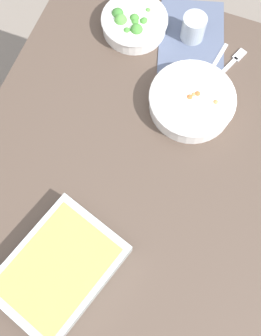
{
  "coord_description": "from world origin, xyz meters",
  "views": [
    {
      "loc": [
        -0.35,
        -0.13,
        1.78
      ],
      "look_at": [
        0.0,
        0.0,
        0.74
      ],
      "focal_mm": 43.2,
      "sensor_mm": 36.0,
      "label": 1
    }
  ],
  "objects_px": {
    "spoon_by_stew": "(210,72)",
    "broccoli_bowl": "(134,23)",
    "stew_bowl": "(192,101)",
    "baking_dish": "(59,269)",
    "drink_cup": "(193,29)",
    "fork_on_table": "(229,66)"
  },
  "relations": [
    {
      "from": "broccoli_bowl",
      "to": "drink_cup",
      "type": "bearing_deg",
      "value": -78.77
    },
    {
      "from": "broccoli_bowl",
      "to": "baking_dish",
      "type": "bearing_deg",
      "value": -173.32
    },
    {
      "from": "stew_bowl",
      "to": "spoon_by_stew",
      "type": "height_order",
      "value": "stew_bowl"
    },
    {
      "from": "stew_bowl",
      "to": "baking_dish",
      "type": "bearing_deg",
      "value": 164.0
    },
    {
      "from": "baking_dish",
      "to": "fork_on_table",
      "type": "xyz_separation_m",
      "value": [
        0.73,
        -0.23,
        -0.03
      ]
    },
    {
      "from": "spoon_by_stew",
      "to": "broccoli_bowl",
      "type": "bearing_deg",
      "value": 76.24
    },
    {
      "from": "stew_bowl",
      "to": "fork_on_table",
      "type": "xyz_separation_m",
      "value": [
        0.17,
        -0.07,
        -0.03
      ]
    },
    {
      "from": "spoon_by_stew",
      "to": "drink_cup",
      "type": "bearing_deg",
      "value": 42.09
    },
    {
      "from": "broccoli_bowl",
      "to": "baking_dish",
      "type": "relative_size",
      "value": 0.58
    },
    {
      "from": "broccoli_bowl",
      "to": "spoon_by_stew",
      "type": "height_order",
      "value": "broccoli_bowl"
    },
    {
      "from": "drink_cup",
      "to": "spoon_by_stew",
      "type": "xyz_separation_m",
      "value": [
        -0.1,
        -0.09,
        -0.03
      ]
    },
    {
      "from": "broccoli_bowl",
      "to": "spoon_by_stew",
      "type": "xyz_separation_m",
      "value": [
        -0.07,
        -0.27,
        -0.03
      ]
    },
    {
      "from": "drink_cup",
      "to": "spoon_by_stew",
      "type": "bearing_deg",
      "value": -137.91
    },
    {
      "from": "baking_dish",
      "to": "fork_on_table",
      "type": "bearing_deg",
      "value": -17.34
    },
    {
      "from": "stew_bowl",
      "to": "drink_cup",
      "type": "distance_m",
      "value": 0.24
    },
    {
      "from": "drink_cup",
      "to": "broccoli_bowl",
      "type": "bearing_deg",
      "value": 101.23
    },
    {
      "from": "broccoli_bowl",
      "to": "spoon_by_stew",
      "type": "relative_size",
      "value": 1.16
    },
    {
      "from": "stew_bowl",
      "to": "fork_on_table",
      "type": "distance_m",
      "value": 0.19
    },
    {
      "from": "stew_bowl",
      "to": "fork_on_table",
      "type": "relative_size",
      "value": 1.44
    },
    {
      "from": "stew_bowl",
      "to": "broccoli_bowl",
      "type": "relative_size",
      "value": 1.2
    },
    {
      "from": "stew_bowl",
      "to": "spoon_by_stew",
      "type": "xyz_separation_m",
      "value": [
        0.13,
        -0.02,
        -0.03
      ]
    },
    {
      "from": "spoon_by_stew",
      "to": "fork_on_table",
      "type": "bearing_deg",
      "value": -49.14
    }
  ]
}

